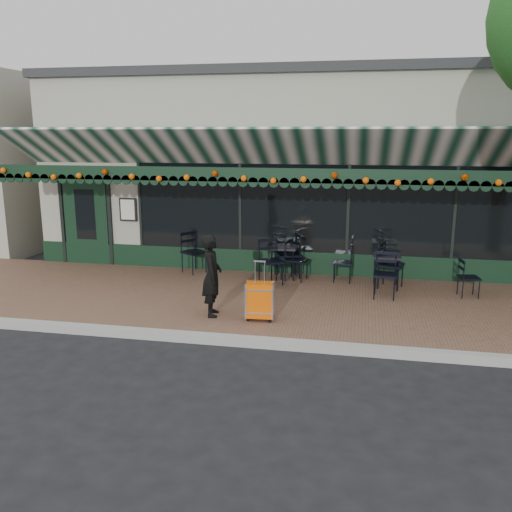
% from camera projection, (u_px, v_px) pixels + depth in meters
% --- Properties ---
extents(ground, '(80.00, 80.00, 0.00)m').
position_uv_depth(ground, '(247.00, 344.00, 8.56)').
color(ground, black).
rests_on(ground, ground).
extents(sidewalk, '(18.00, 4.00, 0.15)m').
position_uv_depth(sidewalk, '(269.00, 302.00, 10.45)').
color(sidewalk, brown).
rests_on(sidewalk, ground).
extents(curb, '(18.00, 0.16, 0.15)m').
position_uv_depth(curb, '(246.00, 341.00, 8.46)').
color(curb, '#9E9E99').
rests_on(curb, ground).
extents(restaurant_building, '(12.00, 9.60, 4.50)m').
position_uv_depth(restaurant_building, '(304.00, 168.00, 15.54)').
color(restaurant_building, '#A39E8D').
rests_on(restaurant_building, ground).
extents(woman, '(0.45, 0.58, 1.42)m').
position_uv_depth(woman, '(212.00, 276.00, 9.30)').
color(woman, black).
rests_on(woman, sidewalk).
extents(suitcase, '(0.47, 0.29, 1.03)m').
position_uv_depth(suitcase, '(260.00, 301.00, 9.12)').
color(suitcase, '#EA5807').
rests_on(suitcase, sidewalk).
extents(cafe_table_a, '(0.55, 0.55, 0.68)m').
position_uv_depth(cafe_table_a, '(387.00, 258.00, 11.03)').
color(cafe_table_a, black).
rests_on(cafe_table_a, sidewalk).
extents(cafe_table_b, '(0.56, 0.56, 0.70)m').
position_uv_depth(cafe_table_b, '(284.00, 250.00, 11.78)').
color(cafe_table_b, black).
rests_on(cafe_table_b, sidewalk).
extents(chair_a_left, '(0.41, 0.41, 0.82)m').
position_uv_depth(chair_a_left, '(342.00, 263.00, 11.49)').
color(chair_a_left, black).
rests_on(chair_a_left, sidewalk).
extents(chair_a_right, '(0.60, 0.60, 0.96)m').
position_uv_depth(chair_a_right, '(391.00, 265.00, 11.00)').
color(chair_a_right, black).
rests_on(chair_a_right, sidewalk).
extents(chair_a_front, '(0.47, 0.47, 0.89)m').
position_uv_depth(chair_a_front, '(385.00, 275.00, 10.36)').
color(chair_a_front, black).
rests_on(chair_a_front, sidewalk).
extents(chair_a_extra, '(0.43, 0.43, 0.75)m').
position_uv_depth(chair_a_extra, '(469.00, 278.00, 10.43)').
color(chair_a_extra, black).
rests_on(chair_a_extra, sidewalk).
extents(chair_b_left, '(0.65, 0.65, 1.00)m').
position_uv_depth(chair_b_left, '(288.00, 255.00, 11.84)').
color(chair_b_left, black).
rests_on(chair_b_left, sidewalk).
extents(chair_b_right, '(0.54, 0.54, 0.88)m').
position_uv_depth(chair_b_right, '(296.00, 260.00, 11.60)').
color(chair_b_right, black).
rests_on(chair_b_right, sidewalk).
extents(chair_b_front, '(0.65, 0.65, 0.95)m').
position_uv_depth(chair_b_front, '(271.00, 262.00, 11.30)').
color(chair_b_front, black).
rests_on(chair_b_front, sidewalk).
extents(chair_solo, '(0.65, 0.65, 0.93)m').
position_uv_depth(chair_solo, '(194.00, 252.00, 12.24)').
color(chair_solo, black).
rests_on(chair_solo, sidewalk).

